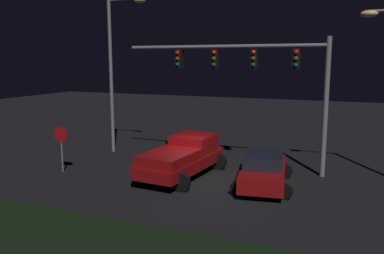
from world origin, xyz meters
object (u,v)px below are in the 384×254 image
at_px(traffic_signal_gantry, 255,69).
at_px(stop_sign, 61,141).
at_px(car_sedan, 263,170).
at_px(pickup_truck, 184,155).
at_px(street_lamp_left, 117,58).

bearing_deg(traffic_signal_gantry, stop_sign, -153.89).
bearing_deg(car_sedan, stop_sign, 89.77).
relative_size(pickup_truck, stop_sign, 2.49).
relative_size(traffic_signal_gantry, street_lamp_left, 1.16).
distance_m(car_sedan, stop_sign, 9.77).
bearing_deg(car_sedan, street_lamp_left, 61.56).
xyz_separation_m(pickup_truck, street_lamp_left, (-5.54, 3.06, 4.54)).
height_order(pickup_truck, stop_sign, stop_sign).
xyz_separation_m(pickup_truck, traffic_signal_gantry, (2.72, 2.42, 4.03)).
xyz_separation_m(street_lamp_left, stop_sign, (-0.22, -4.80, -3.98)).
height_order(traffic_signal_gantry, street_lamp_left, street_lamp_left).
xyz_separation_m(pickup_truck, stop_sign, (-5.75, -1.74, 0.56)).
height_order(car_sedan, traffic_signal_gantry, traffic_signal_gantry).
height_order(pickup_truck, traffic_signal_gantry, traffic_signal_gantry).
distance_m(car_sedan, street_lamp_left, 11.05).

